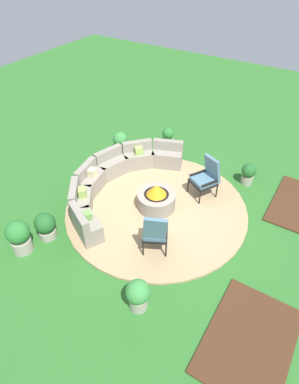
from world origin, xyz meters
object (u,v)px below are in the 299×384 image
lounge_chair_front_right (207,176)px  potted_plant_0 (168,136)px  curved_stone_bench (115,178)px  potted_plant_2 (248,173)px  potted_plant_3 (45,225)px  potted_plant_4 (138,294)px  potted_plant_5 (19,236)px  fire_pit (156,199)px  lounge_chair_front_left (155,231)px  potted_plant_1 (120,141)px

lounge_chair_front_right → potted_plant_0: size_ratio=1.89×
curved_stone_bench → potted_plant_0: 2.77m
potted_plant_2 → potted_plant_3: size_ratio=0.95×
potted_plant_3 → potted_plant_4: bearing=-97.7°
potted_plant_3 → potted_plant_5: (-0.57, 0.17, 0.09)m
fire_pit → lounge_chair_front_left: 1.42m
potted_plant_5 → fire_pit: bearing=-33.6°
potted_plant_3 → potted_plant_4: potted_plant_4 is taller
fire_pit → potted_plant_2: size_ratio=1.51×
curved_stone_bench → potted_plant_5: size_ratio=5.00×
curved_stone_bench → potted_plant_1: 1.88m
lounge_chair_front_left → lounge_chair_front_right: 2.32m
potted_plant_3 → curved_stone_bench: bearing=-7.6°
fire_pit → potted_plant_4: size_ratio=1.34×
lounge_chair_front_left → potted_plant_3: 2.51m
lounge_chair_front_right → potted_plant_2: bearing=-96.0°
curved_stone_bench → potted_plant_3: size_ratio=6.16×
fire_pit → potted_plant_2: bearing=-35.5°
lounge_chair_front_left → potted_plant_4: size_ratio=1.60×
lounge_chair_front_right → potted_plant_3: 4.07m
lounge_chair_front_right → potted_plant_2: (1.10, -0.77, -0.28)m
potted_plant_5 → potted_plant_1: bearing=6.7°
fire_pit → potted_plant_4: (-2.50, -1.12, 0.07)m
potted_plant_4 → potted_plant_5: potted_plant_5 is taller
lounge_chair_front_right → potted_plant_5: lounge_chair_front_right is taller
fire_pit → potted_plant_3: fire_pit is taller
potted_plant_2 → potted_plant_4: size_ratio=0.89×
lounge_chair_front_left → potted_plant_2: 3.54m
fire_pit → potted_plant_0: bearing=24.2°
lounge_chair_front_right → potted_plant_2: 1.37m
curved_stone_bench → fire_pit: bearing=-92.7°
lounge_chair_front_right → potted_plant_5: size_ratio=1.35×
curved_stone_bench → potted_plant_2: bearing=-53.5°
potted_plant_0 → potted_plant_1: (-1.16, 1.03, 0.05)m
curved_stone_bench → potted_plant_1: (1.61, 0.98, -0.00)m
potted_plant_0 → potted_plant_2: bearing=-102.3°
lounge_chair_front_right → potted_plant_1: (0.56, 3.12, -0.25)m
lounge_chair_front_left → potted_plant_2: size_ratio=1.80×
potted_plant_1 → potted_plant_3: potted_plant_1 is taller
fire_pit → potted_plant_1: size_ratio=1.41×
lounge_chair_front_right → potted_plant_2: size_ratio=1.76×
fire_pit → potted_plant_1: bearing=54.0°
potted_plant_2 → potted_plant_0: bearing=77.7°
curved_stone_bench → lounge_chair_front_right: bearing=-63.8°
fire_pit → potted_plant_4: 2.74m
lounge_chair_front_right → potted_plant_0: bearing=-10.4°
potted_plant_1 → potted_plant_2: (0.54, -3.89, -0.03)m
fire_pit → potted_plant_3: 2.68m
curved_stone_bench → lounge_chair_front_right: size_ratio=3.70×
potted_plant_0 → potted_plant_5: potted_plant_5 is taller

